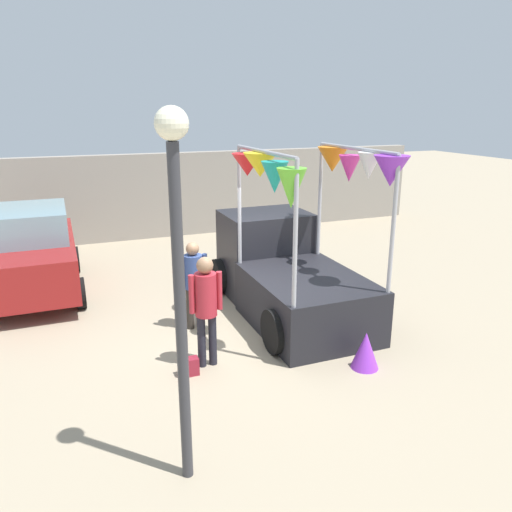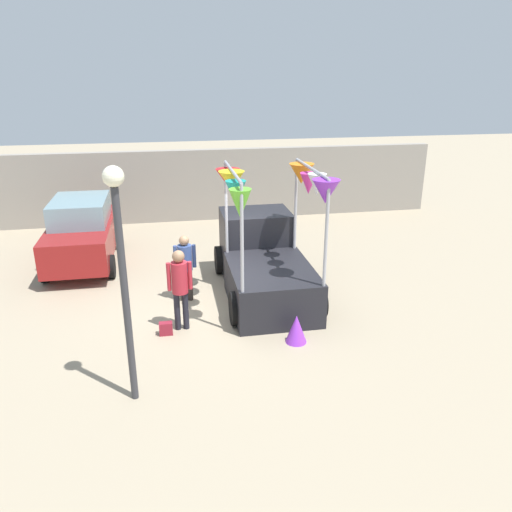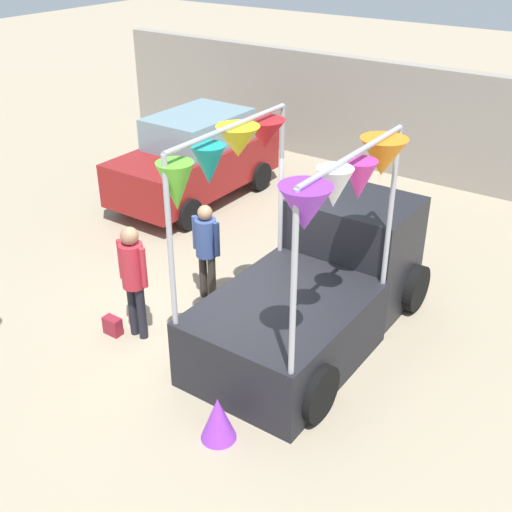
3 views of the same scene
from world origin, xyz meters
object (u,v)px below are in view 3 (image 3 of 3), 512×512
Objects in this scene: person_vendor at (206,244)px; vendor_truck at (321,276)px; parked_car at (196,158)px; folded_kite_bundle_violet at (218,418)px; person_customer at (133,272)px; handbag at (113,326)px.

vendor_truck is at bearing 7.44° from person_vendor.
parked_car is 7.39m from folded_kite_bundle_violet.
person_customer is at bearing -141.48° from vendor_truck.
person_customer is at bearing 29.74° from handbag.
person_vendor is 5.91× the size of handbag.
parked_car is at bearing 149.00° from vendor_truck.
folded_kite_bundle_violet is at bearing -16.82° from handbag.
vendor_truck is 2.72m from person_customer.
person_vendor is (0.18, 1.44, -0.10)m from person_customer.
person_customer is 6.44× the size of handbag.
person_customer is 1.04m from handbag.
folded_kite_bundle_violet is (4.88, -5.52, -0.64)m from parked_car.
handbag is 2.76m from folded_kite_bundle_violet.
person_vendor is 3.29m from folded_kite_bundle_violet.
person_vendor is at bearing -48.09° from parked_car.
person_customer reaches higher than person_vendor.
person_customer reaches higher than folded_kite_bundle_violet.
handbag is at bearing 163.18° from folded_kite_bundle_violet.
vendor_truck reaches higher than handbag.
vendor_truck is 14.62× the size of handbag.
folded_kite_bundle_violet is (2.64, -0.80, 0.16)m from handbag.
person_customer is 3.01× the size of folded_kite_bundle_violet.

